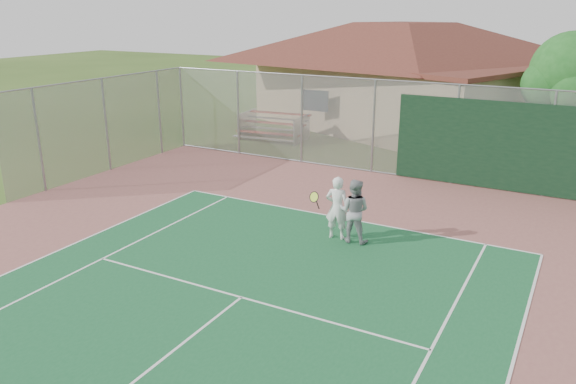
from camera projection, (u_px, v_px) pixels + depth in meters
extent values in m
cylinder|color=gray|center=(182.00, 108.00, 24.94)|extent=(0.08, 0.08, 3.50)
cylinder|color=gray|center=(238.00, 113.00, 23.57)|extent=(0.08, 0.08, 3.50)
cylinder|color=gray|center=(302.00, 120.00, 22.21)|extent=(0.08, 0.08, 3.50)
cylinder|color=gray|center=(373.00, 127.00, 20.85)|extent=(0.08, 0.08, 3.50)
cylinder|color=gray|center=(455.00, 135.00, 19.49)|extent=(0.08, 0.08, 3.50)
cylinder|color=gray|center=(549.00, 145.00, 18.13)|extent=(0.08, 0.08, 3.50)
cylinder|color=gray|center=(402.00, 81.00, 19.85)|extent=(20.00, 0.05, 0.05)
cylinder|color=gray|center=(397.00, 174.00, 20.93)|extent=(20.00, 0.05, 0.05)
cube|color=#999EA0|center=(399.00, 130.00, 20.40)|extent=(20.00, 0.02, 3.50)
cube|color=black|center=(548.00, 151.00, 18.15)|extent=(10.00, 0.04, 3.00)
cylinder|color=gray|center=(159.00, 113.00, 23.68)|extent=(0.08, 0.08, 3.50)
cylinder|color=gray|center=(106.00, 125.00, 21.18)|extent=(0.08, 0.08, 3.50)
cylinder|color=gray|center=(39.00, 141.00, 18.68)|extent=(0.08, 0.08, 3.50)
cube|color=#999EA0|center=(106.00, 125.00, 21.18)|extent=(0.02, 9.00, 3.50)
cube|color=tan|center=(400.00, 95.00, 29.21)|extent=(15.54, 13.06, 3.31)
cube|color=brown|center=(402.00, 62.00, 28.67)|extent=(16.26, 13.78, 0.20)
pyramid|color=brown|center=(405.00, 22.00, 28.07)|extent=(17.10, 14.37, 1.98)
cube|color=black|center=(417.00, 123.00, 24.65)|extent=(0.99, 0.06, 2.31)
cube|color=maroon|center=(267.00, 133.00, 26.32)|extent=(3.24, 0.62, 0.05)
cube|color=#B2B5BA|center=(265.00, 139.00, 26.17)|extent=(3.24, 0.59, 0.04)
cube|color=maroon|center=(274.00, 123.00, 26.70)|extent=(3.24, 0.62, 0.05)
cube|color=#B2B5BA|center=(271.00, 128.00, 26.54)|extent=(3.24, 0.59, 0.04)
cube|color=maroon|center=(280.00, 113.00, 27.08)|extent=(3.24, 0.62, 0.05)
cube|color=#B2B5BA|center=(277.00, 119.00, 26.92)|extent=(3.24, 0.59, 0.04)
cube|color=#B2B5BA|center=(247.00, 123.00, 27.43)|extent=(0.26, 1.93, 1.18)
cube|color=#B2B5BA|center=(302.00, 129.00, 26.07)|extent=(0.26, 1.93, 1.18)
cylinder|color=#3C2615|center=(563.00, 127.00, 22.72)|extent=(0.36, 0.36, 2.77)
sphere|color=#1B561B|center=(571.00, 72.00, 22.05)|extent=(3.17, 3.17, 3.17)
sphere|color=#1B561B|center=(547.00, 85.00, 22.23)|extent=(1.98, 1.98, 1.98)
sphere|color=#1B561B|center=(573.00, 90.00, 21.40)|extent=(1.78, 1.78, 1.78)
sphere|color=#1B561B|center=(564.00, 75.00, 22.90)|extent=(1.98, 1.98, 1.98)
imported|color=white|center=(337.00, 208.00, 14.96)|extent=(0.68, 0.50, 1.73)
imported|color=#96989A|center=(354.00, 212.00, 14.75)|extent=(0.89, 0.72, 1.72)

